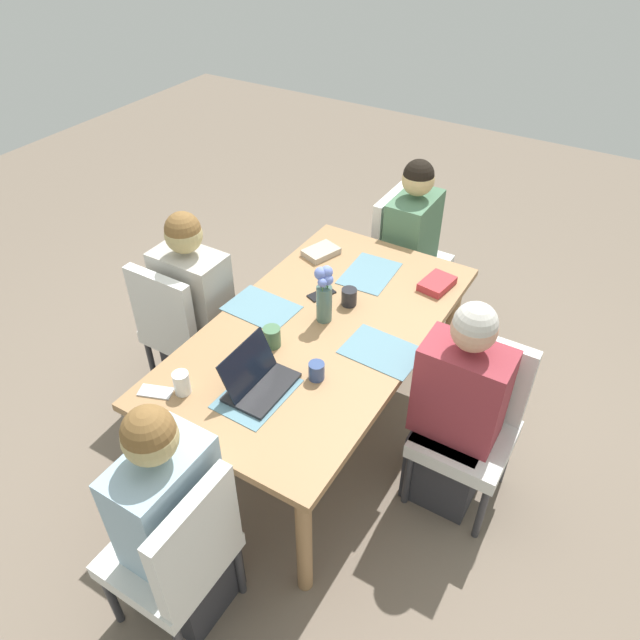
% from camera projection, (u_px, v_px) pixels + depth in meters
% --- Properties ---
extents(ground_plane, '(10.00, 10.00, 0.00)m').
position_uv_depth(ground_plane, '(320.00, 428.00, 3.47)').
color(ground_plane, '#756656').
extents(dining_table, '(1.83, 1.01, 0.75)m').
position_uv_depth(dining_table, '(320.00, 340.00, 3.05)').
color(dining_table, '#9E754C').
rests_on(dining_table, ground_plane).
extents(chair_near_left_near, '(0.44, 0.44, 0.90)m').
position_uv_depth(chair_near_left_near, '(181.00, 324.00, 3.42)').
color(chair_near_left_near, silver).
rests_on(chair_near_left_near, ground_plane).
extents(person_near_left_near, '(0.36, 0.40, 1.19)m').
position_uv_depth(person_near_left_near, '(197.00, 317.00, 3.43)').
color(person_near_left_near, '#2D2D33').
rests_on(person_near_left_near, ground_plane).
extents(chair_far_left_mid, '(0.44, 0.44, 0.90)m').
position_uv_depth(chair_far_left_mid, '(472.00, 416.00, 2.87)').
color(chair_far_left_mid, silver).
rests_on(chair_far_left_mid, ground_plane).
extents(person_far_left_mid, '(0.36, 0.40, 1.19)m').
position_uv_depth(person_far_left_mid, '(456.00, 417.00, 2.83)').
color(person_far_left_mid, '#2D2D33').
rests_on(person_far_left_mid, ground_plane).
extents(chair_head_left_left_far, '(0.44, 0.44, 0.90)m').
position_uv_depth(chair_head_left_left_far, '(403.00, 252.00, 4.03)').
color(chair_head_left_left_far, silver).
rests_on(chair_head_left_left_far, ground_plane).
extents(person_head_left_left_far, '(0.40, 0.36, 1.19)m').
position_uv_depth(person_head_left_left_far, '(410.00, 256.00, 3.94)').
color(person_head_left_left_far, '#2D2D33').
rests_on(person_head_left_left_far, ground_plane).
extents(chair_head_right_right_near, '(0.44, 0.44, 0.90)m').
position_uv_depth(chair_head_right_right_near, '(179.00, 552.00, 2.32)').
color(chair_head_right_right_near, silver).
rests_on(chair_head_right_right_near, ground_plane).
extents(person_head_right_right_near, '(0.40, 0.36, 1.19)m').
position_uv_depth(person_head_right_right_near, '(174.00, 527.00, 2.37)').
color(person_head_right_right_near, '#2D2D33').
rests_on(person_head_right_right_near, ground_plane).
extents(flower_vase, '(0.10, 0.10, 0.32)m').
position_uv_depth(flower_vase, '(324.00, 293.00, 2.95)').
color(flower_vase, '#4C6B60').
rests_on(flower_vase, dining_table).
extents(placemat_near_left_near, '(0.28, 0.37, 0.00)m').
position_uv_depth(placemat_near_left_near, '(261.00, 308.00, 3.12)').
color(placemat_near_left_near, slate).
rests_on(placemat_near_left_near, dining_table).
extents(placemat_far_left_mid, '(0.28, 0.37, 0.00)m').
position_uv_depth(placemat_far_left_mid, '(382.00, 351.00, 2.85)').
color(placemat_far_left_mid, slate).
rests_on(placemat_far_left_mid, dining_table).
extents(placemat_head_left_left_far, '(0.37, 0.28, 0.00)m').
position_uv_depth(placemat_head_left_left_far, '(370.00, 273.00, 3.37)').
color(placemat_head_left_left_far, slate).
rests_on(placemat_head_left_left_far, dining_table).
extents(placemat_head_right_right_near, '(0.37, 0.27, 0.00)m').
position_uv_depth(placemat_head_right_right_near, '(258.00, 394.00, 2.63)').
color(placemat_head_right_right_near, slate).
rests_on(placemat_head_right_right_near, dining_table).
extents(laptop_head_right_right_near, '(0.32, 0.22, 0.20)m').
position_uv_depth(laptop_head_right_right_near, '(258.00, 381.00, 2.64)').
color(laptop_head_right_right_near, black).
rests_on(laptop_head_right_right_near, dining_table).
extents(coffee_mug_near_left, '(0.07, 0.07, 0.09)m').
position_uv_depth(coffee_mug_near_left, '(317.00, 371.00, 2.69)').
color(coffee_mug_near_left, '#33477A').
rests_on(coffee_mug_near_left, dining_table).
extents(coffee_mug_near_right, '(0.07, 0.07, 0.11)m').
position_uv_depth(coffee_mug_near_right, '(182.00, 383.00, 2.61)').
color(coffee_mug_near_right, white).
rests_on(coffee_mug_near_right, dining_table).
extents(coffee_mug_centre_left, '(0.09, 0.09, 0.10)m').
position_uv_depth(coffee_mug_centre_left, '(272.00, 337.00, 2.86)').
color(coffee_mug_centre_left, '#47704C').
rests_on(coffee_mug_centre_left, dining_table).
extents(coffee_mug_centre_right, '(0.08, 0.08, 0.09)m').
position_uv_depth(coffee_mug_centre_right, '(349.00, 297.00, 3.12)').
color(coffee_mug_centre_right, '#232328').
rests_on(coffee_mug_centre_right, dining_table).
extents(book_red_cover, '(0.23, 0.20, 0.04)m').
position_uv_depth(book_red_cover, '(321.00, 252.00, 3.52)').
color(book_red_cover, '#B2A38E').
rests_on(book_red_cover, dining_table).
extents(book_blue_cover, '(0.22, 0.17, 0.04)m').
position_uv_depth(book_blue_cover, '(437.00, 284.00, 3.26)').
color(book_blue_cover, '#B73338').
rests_on(book_blue_cover, dining_table).
extents(phone_black, '(0.17, 0.12, 0.01)m').
position_uv_depth(phone_black, '(322.00, 294.00, 3.22)').
color(phone_black, black).
rests_on(phone_black, dining_table).
extents(phone_silver, '(0.12, 0.17, 0.01)m').
position_uv_depth(phone_silver, '(156.00, 392.00, 2.64)').
color(phone_silver, silver).
rests_on(phone_silver, dining_table).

